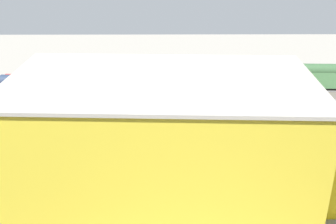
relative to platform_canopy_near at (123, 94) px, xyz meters
name	(u,v)px	position (x,y,z in m)	size (l,w,h in m)	color
ground_plane	(178,134)	(-11.48, 11.62, -3.80)	(161.64, 161.64, 0.00)	gray
rail_bed	(175,94)	(-11.48, -9.28, -3.80)	(101.02, 14.96, 0.01)	#5B544C
street_asphalt	(179,146)	(-11.48, 16.33, -3.80)	(101.02, 9.00, 0.01)	#424244
track_rails	(175,94)	(-11.48, -9.28, -3.62)	(100.95, 12.51, 0.12)	#9E9EA8
platform_canopy_near	(123,94)	(0.00, 0.00, 0.00)	(59.11, 6.59, 4.02)	#B73328
platform_canopy_far	(122,79)	(0.79, -7.64, 0.57)	(56.41, 6.92, 4.62)	#B73328
locomotive	(225,82)	(-23.61, -12.76, -2.07)	(14.88, 3.07, 4.84)	black
passenger_coach	(319,76)	(-46.38, -12.76, -0.45)	(19.06, 3.79, 6.36)	black
freight_coach_far	(43,87)	(18.73, -5.80, -0.64)	(19.38, 3.78, 6.03)	black
parked_car_0	(236,153)	(-21.29, 20.40, -2.99)	(4.24, 1.95, 1.83)	black
parked_car_1	(192,151)	(-13.66, 19.47, -3.06)	(4.34, 1.85, 1.66)	black
parked_car_2	(147,153)	(-5.82, 19.84, -3.09)	(4.47, 1.76, 1.60)	black
parked_car_3	(102,153)	(1.81, 20.03, -3.07)	(4.24, 1.96, 1.63)	black
parked_car_4	(56,152)	(9.93, 19.37, -3.09)	(4.19, 1.93, 1.58)	black
parked_car_5	(11,152)	(17.75, 19.44, -3.02)	(4.37, 1.84, 1.76)	black
construction_building	(162,158)	(-8.63, 37.64, 6.28)	(34.93, 19.32, 20.17)	yellow
construction_roof_slab	(161,80)	(-8.63, 37.64, 16.57)	(35.53, 19.92, 0.40)	#ADA89E
box_truck_0	(142,159)	(-5.33, 23.53, -2.16)	(9.16, 2.61, 3.28)	black
box_truck_1	(220,157)	(-18.08, 23.20, -2.13)	(8.98, 2.65, 3.46)	black
street_tree_0	(231,107)	(-21.54, 10.84, 1.54)	(6.40, 6.40, 8.55)	brown
street_tree_1	(20,113)	(18.21, 11.11, 0.66)	(4.87, 4.87, 6.92)	brown
street_tree_2	(104,115)	(2.39, 12.22, 0.64)	(4.17, 4.17, 6.55)	brown
street_tree_3	(276,108)	(-29.88, 11.31, 1.47)	(4.86, 4.86, 7.72)	brown
traffic_light	(125,115)	(-1.57, 12.01, 0.61)	(0.50, 0.36, 6.69)	#333333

